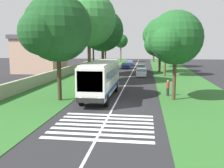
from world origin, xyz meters
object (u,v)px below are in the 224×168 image
object	(u,v)px
roadside_tree_left_2	(56,30)
pedestrian	(168,88)
trailing_car_0	(142,72)
roadside_tree_left_1	(121,41)
roadside_tree_left_0	(105,42)
roadside_tree_right_4	(159,33)
roadside_tree_right_1	(154,36)
roadside_building	(40,54)
coach_bus	(101,77)
trailing_car_3	(130,63)
utility_pole	(93,52)
roadside_tree_left_3	(87,21)
roadside_tree_right_2	(174,39)
roadside_tree_right_0	(159,43)
roadside_tree_left_4	(101,32)
trailing_car_2	(126,66)
roadside_tree_right_3	(165,34)
trailing_car_1	(141,68)

from	to	relation	value
roadside_tree_left_2	pedestrian	distance (m)	13.04
trailing_car_0	roadside_tree_left_1	xyz separation A→B (m)	(38.10, 7.62, 6.01)
roadside_tree_left_0	roadside_tree_right_4	bearing A→B (deg)	-59.30
roadside_tree_right_1	roadside_building	xyz separation A→B (m)	(-36.53, 23.44, -4.72)
coach_bus	trailing_car_3	xyz separation A→B (m)	(41.52, -0.26, -1.48)
utility_pole	roadside_building	xyz separation A→B (m)	(13.22, 13.71, -0.80)
trailing_car_3	coach_bus	bearing A→B (deg)	179.64
roadside_tree_left_3	roadside_tree_right_2	world-z (taller)	roadside_tree_left_3
roadside_tree_left_2	roadside_tree_right_2	distance (m)	11.46
roadside_tree_left_0	roadside_tree_left_2	size ratio (longest dim) A/B	0.83
roadside_tree_left_2	roadside_building	distance (m)	28.62
roadside_tree_right_2	roadside_tree_right_0	bearing A→B (deg)	0.45
roadside_tree_left_4	roadside_tree_right_2	size ratio (longest dim) A/B	1.34
trailing_car_2	roadside_tree_left_0	world-z (taller)	roadside_tree_left_0
roadside_tree_right_1	roadside_tree_right_4	size ratio (longest dim) A/B	1.04
roadside_tree_left_4	roadside_tree_right_1	world-z (taller)	roadside_tree_right_1
roadside_tree_left_4	utility_pole	world-z (taller)	roadside_tree_left_4
roadside_tree_right_0	roadside_tree_right_1	size ratio (longest dim) A/B	0.73
trailing_car_3	pedestrian	bearing A→B (deg)	-170.47
trailing_car_3	roadside_tree_left_0	world-z (taller)	roadside_tree_left_0
roadside_tree_left_0	utility_pole	distance (m)	20.41
trailing_car_2	roadside_tree_right_3	xyz separation A→B (m)	(-14.26, -7.79, 6.61)
roadside_tree_left_3	roadside_tree_right_0	world-z (taller)	roadside_tree_left_3
roadside_tree_left_0	roadside_tree_right_2	world-z (taller)	roadside_tree_right_2
roadside_building	roadside_tree_right_0	bearing A→B (deg)	-82.86
roadside_tree_right_2	roadside_tree_right_3	xyz separation A→B (m)	(19.80, -0.39, 1.26)
pedestrian	roadside_tree_right_3	bearing A→B (deg)	-2.25
roadside_tree_left_0	pedestrian	bearing A→B (deg)	-158.23
roadside_tree_right_0	trailing_car_3	bearing A→B (deg)	24.11
utility_pole	coach_bus	bearing A→B (deg)	-163.87
roadside_tree_left_4	roadside_tree_right_4	world-z (taller)	roadside_tree_right_4
trailing_car_0	roadside_tree_right_2	world-z (taller)	roadside_tree_right_2
utility_pole	roadside_tree_right_1	bearing A→B (deg)	-11.07
roadside_building	roadside_tree_left_4	bearing A→B (deg)	-105.41
trailing_car_2	roadside_tree_left_4	size ratio (longest dim) A/B	0.37
trailing_car_1	roadside_building	distance (m)	20.99
roadside_tree_left_3	trailing_car_1	bearing A→B (deg)	-19.77
coach_bus	roadside_tree_left_3	xyz separation A→B (m)	(8.91, 3.51, 6.53)
trailing_car_1	roadside_tree_left_3	xyz separation A→B (m)	(-19.47, 7.00, 8.01)
trailing_car_0	trailing_car_2	xyz separation A→B (m)	(14.64, 3.94, 0.00)
roadside_tree_left_4	roadside_tree_right_2	distance (m)	22.73
roadside_tree_left_4	pedestrian	distance (m)	21.97
roadside_tree_left_0	roadside_tree_right_3	world-z (taller)	roadside_tree_right_3
roadside_tree_left_4	roadside_tree_right_1	xyz separation A→B (m)	(40.17, -10.24, 0.66)
roadside_tree_left_0	roadside_tree_right_0	distance (m)	12.31
trailing_car_2	pedestrian	distance (m)	32.96
trailing_car_2	trailing_car_3	xyz separation A→B (m)	(7.71, -0.39, 0.00)
roadside_tree_left_1	roadside_tree_left_2	world-z (taller)	roadside_tree_left_2
coach_bus	roadside_tree_right_1	bearing A→B (deg)	-6.48
trailing_car_2	roadside_tree_left_1	world-z (taller)	roadside_tree_left_1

